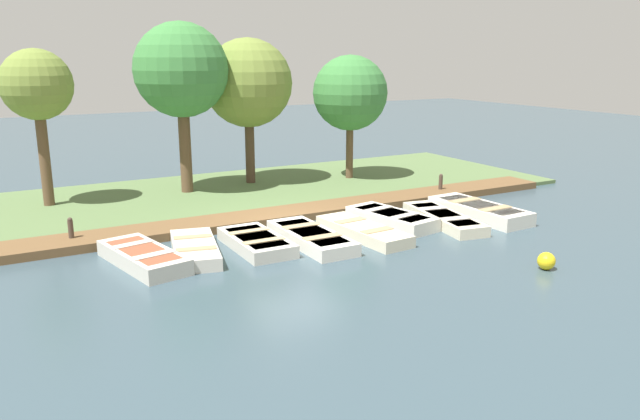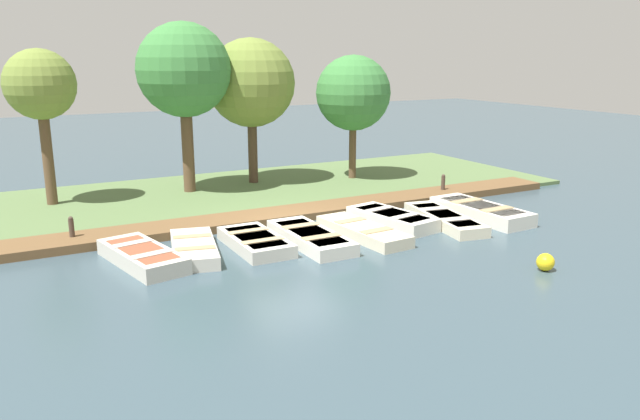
{
  "view_description": "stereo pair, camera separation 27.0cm",
  "coord_description": "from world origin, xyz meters",
  "px_view_note": "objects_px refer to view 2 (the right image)",
  "views": [
    {
      "loc": [
        15.39,
        -7.73,
        4.94
      ],
      "look_at": [
        0.52,
        0.57,
        0.65
      ],
      "focal_mm": 35.0,
      "sensor_mm": 36.0,
      "label": 1
    },
    {
      "loc": [
        15.52,
        -7.5,
        4.94
      ],
      "look_at": [
        0.52,
        0.57,
        0.65
      ],
      "focal_mm": 35.0,
      "sensor_mm": 36.0,
      "label": 2
    }
  ],
  "objects_px": {
    "rowboat_5": "(392,219)",
    "mooring_post_far": "(443,185)",
    "rowboat_0": "(142,256)",
    "rowboat_1": "(194,248)",
    "rowboat_6": "(444,219)",
    "rowboat_7": "(481,211)",
    "buoy": "(545,262)",
    "park_tree_left": "(184,71)",
    "rowboat_4": "(363,231)",
    "mooring_post_near": "(72,231)",
    "park_tree_right": "(353,93)",
    "rowboat_2": "(255,242)",
    "park_tree_center": "(251,83)",
    "rowboat_3": "(310,237)",
    "park_tree_far_left": "(40,87)"
  },
  "relations": [
    {
      "from": "rowboat_0",
      "to": "rowboat_3",
      "type": "height_order",
      "value": "rowboat_0"
    },
    {
      "from": "rowboat_0",
      "to": "rowboat_5",
      "type": "bearing_deg",
      "value": 78.9
    },
    {
      "from": "mooring_post_far",
      "to": "park_tree_center",
      "type": "relative_size",
      "value": 0.14
    },
    {
      "from": "rowboat_5",
      "to": "park_tree_center",
      "type": "bearing_deg",
      "value": -179.33
    },
    {
      "from": "rowboat_6",
      "to": "park_tree_center",
      "type": "xyz_separation_m",
      "value": [
        -7.9,
        -2.85,
        3.69
      ]
    },
    {
      "from": "rowboat_2",
      "to": "buoy",
      "type": "xyz_separation_m",
      "value": [
        4.83,
        5.3,
        0.03
      ]
    },
    {
      "from": "rowboat_7",
      "to": "rowboat_5",
      "type": "bearing_deg",
      "value": -104.42
    },
    {
      "from": "park_tree_right",
      "to": "park_tree_center",
      "type": "bearing_deg",
      "value": -105.51
    },
    {
      "from": "park_tree_far_left",
      "to": "rowboat_5",
      "type": "bearing_deg",
      "value": 50.62
    },
    {
      "from": "rowboat_6",
      "to": "park_tree_far_left",
      "type": "bearing_deg",
      "value": -117.69
    },
    {
      "from": "rowboat_5",
      "to": "mooring_post_far",
      "type": "relative_size",
      "value": 3.76
    },
    {
      "from": "buoy",
      "to": "park_tree_left",
      "type": "bearing_deg",
      "value": -157.39
    },
    {
      "from": "mooring_post_near",
      "to": "park_tree_center",
      "type": "bearing_deg",
      "value": 124.34
    },
    {
      "from": "rowboat_3",
      "to": "park_tree_right",
      "type": "bearing_deg",
      "value": 141.59
    },
    {
      "from": "rowboat_5",
      "to": "rowboat_7",
      "type": "relative_size",
      "value": 0.87
    },
    {
      "from": "rowboat_2",
      "to": "rowboat_1",
      "type": "bearing_deg",
      "value": -97.1
    },
    {
      "from": "mooring_post_near",
      "to": "mooring_post_far",
      "type": "height_order",
      "value": "same"
    },
    {
      "from": "rowboat_1",
      "to": "mooring_post_far",
      "type": "bearing_deg",
      "value": 116.49
    },
    {
      "from": "rowboat_2",
      "to": "park_tree_left",
      "type": "bearing_deg",
      "value": 177.34
    },
    {
      "from": "rowboat_2",
      "to": "park_tree_left",
      "type": "height_order",
      "value": "park_tree_left"
    },
    {
      "from": "rowboat_7",
      "to": "buoy",
      "type": "xyz_separation_m",
      "value": [
        4.38,
        -2.0,
        -0.01
      ]
    },
    {
      "from": "rowboat_4",
      "to": "park_tree_left",
      "type": "xyz_separation_m",
      "value": [
        -7.46,
        -2.64,
        4.18
      ]
    },
    {
      "from": "mooring_post_far",
      "to": "buoy",
      "type": "height_order",
      "value": "mooring_post_far"
    },
    {
      "from": "rowboat_3",
      "to": "rowboat_7",
      "type": "xyz_separation_m",
      "value": [
        0.11,
        5.86,
        0.04
      ]
    },
    {
      "from": "rowboat_2",
      "to": "rowboat_4",
      "type": "bearing_deg",
      "value": 81.72
    },
    {
      "from": "park_tree_far_left",
      "to": "park_tree_left",
      "type": "height_order",
      "value": "park_tree_left"
    },
    {
      "from": "rowboat_7",
      "to": "park_tree_center",
      "type": "height_order",
      "value": "park_tree_center"
    },
    {
      "from": "rowboat_5",
      "to": "rowboat_6",
      "type": "relative_size",
      "value": 0.84
    },
    {
      "from": "mooring_post_far",
      "to": "rowboat_0",
      "type": "bearing_deg",
      "value": -77.84
    },
    {
      "from": "rowboat_6",
      "to": "park_tree_center",
      "type": "height_order",
      "value": "park_tree_center"
    },
    {
      "from": "rowboat_1",
      "to": "rowboat_6",
      "type": "xyz_separation_m",
      "value": [
        0.7,
        7.44,
        -0.01
      ]
    },
    {
      "from": "park_tree_left",
      "to": "rowboat_4",
      "type": "bearing_deg",
      "value": 19.5
    },
    {
      "from": "park_tree_left",
      "to": "rowboat_2",
      "type": "bearing_deg",
      "value": -3.03
    },
    {
      "from": "rowboat_6",
      "to": "mooring_post_near",
      "type": "xyz_separation_m",
      "value": [
        -3.01,
        -10.02,
        0.23
      ]
    },
    {
      "from": "rowboat_5",
      "to": "park_tree_left",
      "type": "relative_size",
      "value": 0.5
    },
    {
      "from": "rowboat_1",
      "to": "rowboat_2",
      "type": "bearing_deg",
      "value": 95.77
    },
    {
      "from": "rowboat_3",
      "to": "rowboat_4",
      "type": "distance_m",
      "value": 1.57
    },
    {
      "from": "rowboat_0",
      "to": "rowboat_1",
      "type": "bearing_deg",
      "value": 82.4
    },
    {
      "from": "rowboat_2",
      "to": "park_tree_far_left",
      "type": "height_order",
      "value": "park_tree_far_left"
    },
    {
      "from": "rowboat_6",
      "to": "park_tree_left",
      "type": "distance_m",
      "value": 10.18
    },
    {
      "from": "mooring_post_near",
      "to": "park_tree_center",
      "type": "xyz_separation_m",
      "value": [
        -4.9,
        7.17,
        3.46
      ]
    },
    {
      "from": "mooring_post_near",
      "to": "park_tree_far_left",
      "type": "bearing_deg",
      "value": -179.69
    },
    {
      "from": "rowboat_6",
      "to": "park_tree_right",
      "type": "bearing_deg",
      "value": -177.99
    },
    {
      "from": "park_tree_left",
      "to": "mooring_post_far",
      "type": "bearing_deg",
      "value": 60.31
    },
    {
      "from": "rowboat_7",
      "to": "park_tree_left",
      "type": "height_order",
      "value": "park_tree_left"
    },
    {
      "from": "buoy",
      "to": "rowboat_4",
      "type": "bearing_deg",
      "value": -152.41
    },
    {
      "from": "rowboat_4",
      "to": "park_tree_far_left",
      "type": "distance_m",
      "value": 11.17
    },
    {
      "from": "rowboat_1",
      "to": "rowboat_6",
      "type": "bearing_deg",
      "value": 97.89
    },
    {
      "from": "rowboat_0",
      "to": "mooring_post_near",
      "type": "relative_size",
      "value": 3.88
    },
    {
      "from": "mooring_post_near",
      "to": "park_tree_right",
      "type": "xyz_separation_m",
      "value": [
        -3.84,
        10.96,
        3.04
      ]
    }
  ]
}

